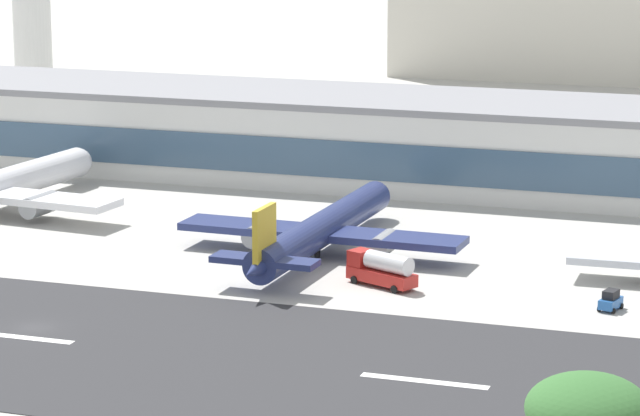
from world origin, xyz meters
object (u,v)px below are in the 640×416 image
object	(u,v)px
airliner_gold_tail_gate_1	(318,232)
service_baggage_tug_1	(611,301)
palm_tree_1	(588,415)
service_fuel_truck_0	(382,269)
terminal_building	(421,140)

from	to	relation	value
airliner_gold_tail_gate_1	service_baggage_tug_1	world-z (taller)	airliner_gold_tail_gate_1
palm_tree_1	service_fuel_truck_0	bearing A→B (deg)	114.61
terminal_building	service_fuel_truck_0	world-z (taller)	terminal_building
terminal_building	service_baggage_tug_1	distance (m)	69.62
service_baggage_tug_1	terminal_building	bearing A→B (deg)	-134.32
service_fuel_truck_0	airliner_gold_tail_gate_1	bearing A→B (deg)	-18.89
service_fuel_truck_0	terminal_building	bearing A→B (deg)	-54.61
airliner_gold_tail_gate_1	service_baggage_tug_1	size ratio (longest dim) A/B	13.19
terminal_building	service_baggage_tug_1	bearing A→B (deg)	-57.94
terminal_building	service_baggage_tug_1	xyz separation A→B (m)	(36.84, -58.82, -5.41)
service_baggage_tug_1	palm_tree_1	distance (m)	77.32
terminal_building	service_fuel_truck_0	bearing A→B (deg)	-79.02
service_baggage_tug_1	airliner_gold_tail_gate_1	bearing A→B (deg)	-94.14
terminal_building	airliner_gold_tail_gate_1	distance (m)	47.16
terminal_building	service_fuel_truck_0	xyz separation A→B (m)	(11.15, -57.50, -4.43)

